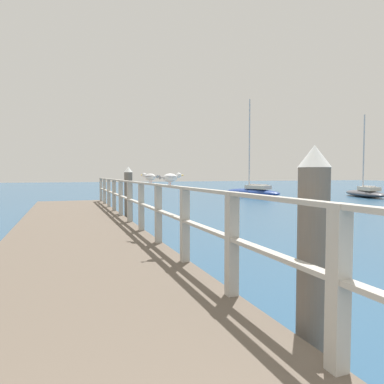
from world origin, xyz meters
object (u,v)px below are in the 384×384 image
boat_0 (365,193)px  boat_1 (252,191)px  dock_piling_far (128,196)px  seagull_foreground (171,177)px  dock_piling_near (313,257)px  seagull_background (150,177)px

boat_0 → boat_1: (-7.59, 3.98, 0.04)m
dock_piling_far → boat_1: bearing=46.5°
dock_piling_far → seagull_foreground: 6.44m
boat_0 → dock_piling_far: bearing=-136.4°
dock_piling_near → boat_0: size_ratio=0.32×
dock_piling_near → seagull_foreground: (-0.37, 3.25, 0.69)m
boat_0 → boat_1: boat_1 is taller
dock_piling_far → seagull_foreground: bearing=-93.3°
dock_piling_near → seagull_background: bearing=94.6°
dock_piling_near → seagull_foreground: dock_piling_near is taller
seagull_background → boat_1: bearing=21.7°
dock_piling_far → boat_0: 21.58m
dock_piling_near → boat_1: bearing=61.6°
boat_0 → seagull_background: bearing=-126.1°
dock_piling_near → seagull_background: size_ratio=4.80×
dock_piling_far → boat_0: (19.70, 8.76, -0.69)m
dock_piling_near → boat_0: 26.97m
seagull_foreground → boat_0: (20.08, 15.16, -1.38)m
seagull_foreground → seagull_background: (-0.01, 1.49, 0.00)m
dock_piling_near → boat_0: boat_0 is taller
dock_piling_far → boat_1: boat_1 is taller
seagull_foreground → dock_piling_near: bearing=-9.0°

